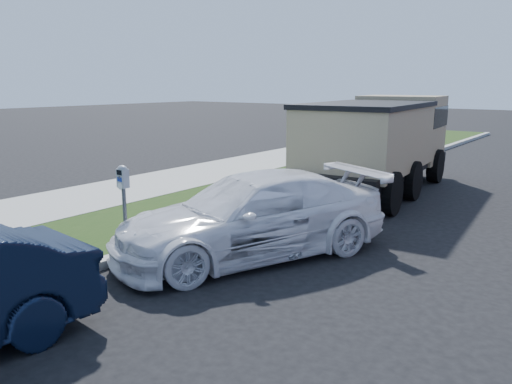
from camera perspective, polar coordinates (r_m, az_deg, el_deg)
The scene contains 5 objects.
ground at distance 8.82m, azimuth 3.44°, elevation -8.65°, with size 120.00×120.00×0.00m, color black.
streetside at distance 13.78m, azimuth -11.47°, elevation -0.87°, with size 6.12×50.00×0.15m.
parking_meter at distance 9.30m, azimuth -14.91°, elevation 0.33°, with size 0.22×0.16×1.57m.
white_wagon at distance 9.27m, azimuth 0.08°, elevation -2.63°, with size 2.13×5.24×1.52m, color white.
dump_truck at distance 15.42m, azimuth 13.95°, elevation 5.99°, with size 3.34×7.24×2.75m.
Camera 1 is at (4.50, -6.90, 3.15)m, focal length 35.00 mm.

